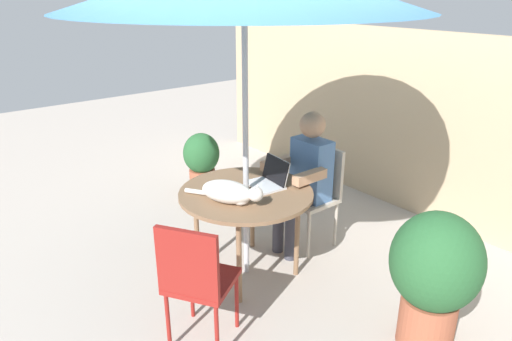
# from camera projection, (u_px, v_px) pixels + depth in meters

# --- Properties ---
(ground_plane) EXTENTS (14.00, 14.00, 0.00)m
(ground_plane) POSITION_uv_depth(u_px,v_px,m) (247.00, 271.00, 3.89)
(ground_plane) COLOR #ADA399
(fence_back) EXTENTS (5.72, 0.08, 1.84)m
(fence_back) POSITION_uv_depth(u_px,v_px,m) (406.00, 123.00, 4.75)
(fence_back) COLOR tan
(fence_back) RESTS_ON ground
(patio_table) EXTENTS (1.05, 1.05, 0.73)m
(patio_table) POSITION_uv_depth(u_px,v_px,m) (246.00, 198.00, 3.64)
(patio_table) COLOR brown
(patio_table) RESTS_ON ground
(chair_occupied) EXTENTS (0.40, 0.40, 0.91)m
(chair_occupied) POSITION_uv_depth(u_px,v_px,m) (317.00, 188.00, 4.16)
(chair_occupied) COLOR #B2A899
(chair_occupied) RESTS_ON ground
(chair_empty) EXTENTS (0.55, 0.55, 0.91)m
(chair_empty) POSITION_uv_depth(u_px,v_px,m) (196.00, 276.00, 2.89)
(chair_empty) COLOR maroon
(chair_empty) RESTS_ON ground
(person_seated) EXTENTS (0.48, 0.48, 1.25)m
(person_seated) POSITION_uv_depth(u_px,v_px,m) (305.00, 174.00, 4.00)
(person_seated) COLOR #4C72A5
(person_seated) RESTS_ON ground
(laptop) EXTENTS (0.32, 0.28, 0.21)m
(laptop) POSITION_uv_depth(u_px,v_px,m) (270.00, 177.00, 3.72)
(laptop) COLOR silver
(laptop) RESTS_ON patio_table
(cat) EXTENTS (0.60, 0.36, 0.17)m
(cat) POSITION_uv_depth(u_px,v_px,m) (230.00, 192.00, 3.40)
(cat) COLOR silver
(cat) RESTS_ON patio_table
(potted_plant_near_fence) EXTENTS (0.40, 0.40, 0.72)m
(potted_plant_near_fence) POSITION_uv_depth(u_px,v_px,m) (202.00, 161.00, 5.18)
(potted_plant_near_fence) COLOR #9E5138
(potted_plant_near_fence) RESTS_ON ground
(potted_plant_by_chair) EXTENTS (0.57, 0.57, 0.95)m
(potted_plant_by_chair) POSITION_uv_depth(u_px,v_px,m) (434.00, 273.00, 2.90)
(potted_plant_by_chair) COLOR #9E5138
(potted_plant_by_chair) RESTS_ON ground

